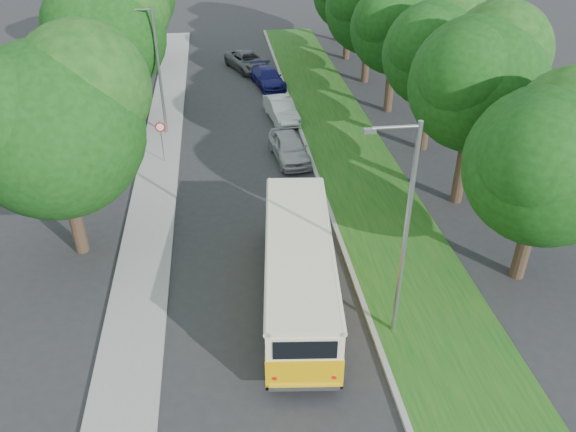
{
  "coord_description": "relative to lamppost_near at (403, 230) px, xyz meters",
  "views": [
    {
      "loc": [
        -1.23,
        -16.56,
        14.07
      ],
      "look_at": [
        1.29,
        3.27,
        1.5
      ],
      "focal_mm": 35.0,
      "sensor_mm": 36.0,
      "label": 1
    }
  ],
  "objects": [
    {
      "name": "treeline",
      "position": [
        -1.06,
        20.49,
        1.56
      ],
      "size": [
        24.27,
        41.91,
        9.46
      ],
      "color": "#332319",
      "rests_on": "ground"
    },
    {
      "name": "warning_sign",
      "position": [
        -8.71,
        14.48,
        -2.66
      ],
      "size": [
        0.56,
        0.1,
        2.5
      ],
      "color": "gray",
      "rests_on": "ground"
    },
    {
      "name": "car_grey",
      "position": [
        -2.99,
        30.53,
        -3.66
      ],
      "size": [
        3.97,
        5.59,
        1.41
      ],
      "primitive_type": "imported",
      "rotation": [
        0.0,
        0.0,
        0.36
      ],
      "color": "#53575A",
      "rests_on": "ground"
    },
    {
      "name": "car_blue",
      "position": [
        -1.79,
        26.41,
        -3.71
      ],
      "size": [
        2.66,
        4.78,
        1.31
      ],
      "primitive_type": "imported",
      "rotation": [
        0.0,
        0.0,
        0.19
      ],
      "color": "navy",
      "rests_on": "ground"
    },
    {
      "name": "car_silver",
      "position": [
        -1.79,
        14.1,
        -3.64
      ],
      "size": [
        2.23,
        4.48,
        1.47
      ],
      "primitive_type": "imported",
      "rotation": [
        0.0,
        0.0,
        0.12
      ],
      "color": "#ACABB0",
      "rests_on": "ground"
    },
    {
      "name": "curb",
      "position": [
        -0.61,
        7.5,
        -4.29
      ],
      "size": [
        0.2,
        70.0,
        0.15
      ],
      "primitive_type": "cube",
      "color": "gray",
      "rests_on": "ground"
    },
    {
      "name": "car_white",
      "position": [
        -1.56,
        19.86,
        -3.68
      ],
      "size": [
        2.07,
        4.37,
        1.39
      ],
      "primitive_type": "imported",
      "rotation": [
        0.0,
        0.0,
        0.15
      ],
      "color": "silver",
      "rests_on": "ground"
    },
    {
      "name": "sidewalk",
      "position": [
        -9.01,
        7.5,
        -4.31
      ],
      "size": [
        2.2,
        70.0,
        0.12
      ],
      "primitive_type": "cube",
      "color": "gray",
      "rests_on": "ground"
    },
    {
      "name": "vintage_bus",
      "position": [
        -2.98,
        2.13,
        -2.95
      ],
      "size": [
        3.44,
        9.72,
        2.83
      ],
      "primitive_type": null,
      "rotation": [
        0.0,
        0.0,
        -0.11
      ],
      "color": "#FFBE08",
      "rests_on": "ground"
    },
    {
      "name": "lamppost_near",
      "position": [
        0.0,
        0.0,
        0.0
      ],
      "size": [
        1.71,
        0.16,
        8.0
      ],
      "color": "gray",
      "rests_on": "ground"
    },
    {
      "name": "lamppost_far",
      "position": [
        -8.91,
        18.5,
        -0.25
      ],
      "size": [
        1.71,
        0.16,
        7.5
      ],
      "color": "gray",
      "rests_on": "ground"
    },
    {
      "name": "grass_verge",
      "position": [
        1.74,
        7.5,
        -4.3
      ],
      "size": [
        4.5,
        70.0,
        0.13
      ],
      "primitive_type": "cube",
      "color": "#165015",
      "rests_on": "ground"
    },
    {
      "name": "ground",
      "position": [
        -4.21,
        2.5,
        -4.37
      ],
      "size": [
        120.0,
        120.0,
        0.0
      ],
      "primitive_type": "plane",
      "color": "#2A2A2C",
      "rests_on": "ground"
    }
  ]
}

